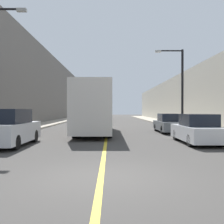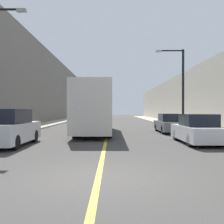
% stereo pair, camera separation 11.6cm
% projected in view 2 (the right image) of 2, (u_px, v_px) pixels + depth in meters
% --- Properties ---
extents(ground_plane, '(200.00, 200.00, 0.00)m').
position_uv_depth(ground_plane, '(98.00, 177.00, 6.85)').
color(ground_plane, '#3F3D3A').
extents(sidewalk_left, '(2.99, 72.00, 0.15)m').
position_uv_depth(sidewalk_left, '(55.00, 122.00, 36.84)').
color(sidewalk_left, '#A89E8C').
rests_on(sidewalk_left, ground).
extents(sidewalk_right, '(2.99, 72.00, 0.15)m').
position_uv_depth(sidewalk_right, '(163.00, 122.00, 36.86)').
color(sidewalk_right, '#A89E8C').
rests_on(sidewalk_right, ground).
extents(building_row_left, '(4.00, 72.00, 10.75)m').
position_uv_depth(building_row_left, '(30.00, 85.00, 36.81)').
color(building_row_left, '#66605B').
rests_on(building_row_left, ground).
extents(building_row_right, '(4.00, 72.00, 6.44)m').
position_uv_depth(building_row_right, '(188.00, 100.00, 36.84)').
color(building_row_right, '#B7B2A3').
rests_on(building_row_right, ground).
extents(road_center_line, '(0.16, 72.00, 0.01)m').
position_uv_depth(road_center_line, '(109.00, 123.00, 36.85)').
color(road_center_line, gold).
rests_on(road_center_line, ground).
extents(bus, '(2.51, 11.14, 3.60)m').
position_uv_depth(bus, '(96.00, 108.00, 20.03)').
color(bus, silver).
rests_on(bus, ground).
extents(parked_suv_left, '(1.96, 4.58, 1.82)m').
position_uv_depth(parked_suv_left, '(8.00, 129.00, 12.93)').
color(parked_suv_left, silver).
rests_on(parked_suv_left, ground).
extents(car_right_near, '(1.75, 4.48, 1.56)m').
position_uv_depth(car_right_near, '(197.00, 130.00, 13.86)').
color(car_right_near, silver).
rests_on(car_right_near, ground).
extents(car_right_mid, '(1.81, 4.52, 1.50)m').
position_uv_depth(car_right_mid, '(170.00, 124.00, 20.61)').
color(car_right_mid, '#51565B').
rests_on(car_right_mid, ground).
extents(street_lamp_right, '(2.44, 0.24, 6.81)m').
position_uv_depth(street_lamp_right, '(180.00, 83.00, 22.36)').
color(street_lamp_right, black).
rests_on(street_lamp_right, sidewalk_right).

